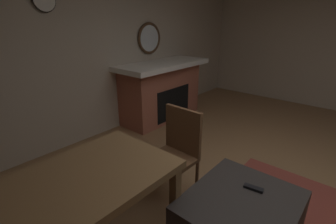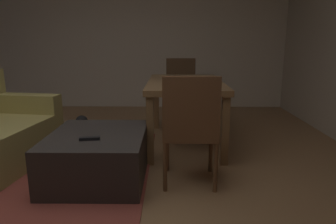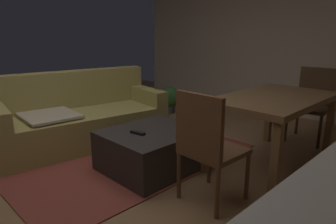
{
  "view_description": "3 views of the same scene",
  "coord_description": "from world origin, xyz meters",
  "px_view_note": "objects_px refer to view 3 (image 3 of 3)",
  "views": [
    {
      "loc": [
        2.18,
        0.36,
        1.75
      ],
      "look_at": [
        0.67,
        -0.94,
        1.0
      ],
      "focal_mm": 26.05,
      "sensor_mm": 36.0,
      "label": 1
    },
    {
      "loc": [
        -1.92,
        -0.85,
        1.18
      ],
      "look_at": [
        0.31,
        -0.82,
        0.67
      ],
      "focal_mm": 32.93,
      "sensor_mm": 36.0,
      "label": 2
    },
    {
      "loc": [
        -1.31,
        -2.36,
        1.36
      ],
      "look_at": [
        -0.1,
        -1.14,
        0.91
      ],
      "focal_mm": 32.16,
      "sensor_mm": 36.0,
      "label": 3
    }
  ],
  "objects_px": {
    "dining_chair_west": "(207,143)",
    "ottoman_coffee_table": "(153,149)",
    "couch": "(80,119)",
    "small_dog": "(173,127)",
    "dining_table": "(274,104)",
    "dining_chair_east": "(313,100)",
    "potted_plant": "(170,98)",
    "tv_remote": "(138,133)"
  },
  "relations": [
    {
      "from": "ottoman_coffee_table",
      "to": "tv_remote",
      "type": "bearing_deg",
      "value": 173.91
    },
    {
      "from": "dining_chair_east",
      "to": "potted_plant",
      "type": "height_order",
      "value": "dining_chair_east"
    },
    {
      "from": "ottoman_coffee_table",
      "to": "dining_chair_east",
      "type": "xyz_separation_m",
      "value": [
        2.06,
        -0.79,
        0.32
      ]
    },
    {
      "from": "small_dog",
      "to": "dining_chair_west",
      "type": "bearing_deg",
      "value": -126.14
    },
    {
      "from": "couch",
      "to": "dining_table",
      "type": "height_order",
      "value": "couch"
    },
    {
      "from": "dining_chair_west",
      "to": "ottoman_coffee_table",
      "type": "bearing_deg",
      "value": 80.47
    },
    {
      "from": "couch",
      "to": "dining_chair_east",
      "type": "height_order",
      "value": "dining_chair_east"
    },
    {
      "from": "tv_remote",
      "to": "small_dog",
      "type": "distance_m",
      "value": 1.11
    },
    {
      "from": "dining_table",
      "to": "dining_chair_east",
      "type": "xyz_separation_m",
      "value": [
        1.1,
        0.01,
        -0.13
      ]
    },
    {
      "from": "couch",
      "to": "tv_remote",
      "type": "distance_m",
      "value": 1.19
    },
    {
      "from": "dining_table",
      "to": "dining_chair_east",
      "type": "height_order",
      "value": "dining_chair_east"
    },
    {
      "from": "dining_table",
      "to": "dining_chair_west",
      "type": "relative_size",
      "value": 1.51
    },
    {
      "from": "tv_remote",
      "to": "potted_plant",
      "type": "bearing_deg",
      "value": 28.41
    },
    {
      "from": "tv_remote",
      "to": "ottoman_coffee_table",
      "type": "bearing_deg",
      "value": -15.03
    },
    {
      "from": "dining_table",
      "to": "potted_plant",
      "type": "height_order",
      "value": "dining_table"
    },
    {
      "from": "dining_table",
      "to": "dining_chair_east",
      "type": "relative_size",
      "value": 1.51
    },
    {
      "from": "tv_remote",
      "to": "dining_chair_west",
      "type": "height_order",
      "value": "dining_chair_west"
    },
    {
      "from": "couch",
      "to": "ottoman_coffee_table",
      "type": "distance_m",
      "value": 1.22
    },
    {
      "from": "ottoman_coffee_table",
      "to": "dining_chair_west",
      "type": "distance_m",
      "value": 0.86
    },
    {
      "from": "dining_chair_west",
      "to": "potted_plant",
      "type": "bearing_deg",
      "value": 50.65
    },
    {
      "from": "dining_chair_west",
      "to": "potted_plant",
      "type": "relative_size",
      "value": 2.0
    },
    {
      "from": "dining_chair_east",
      "to": "dining_chair_west",
      "type": "xyz_separation_m",
      "value": [
        -2.19,
        -0.0,
        0.0
      ]
    },
    {
      "from": "ottoman_coffee_table",
      "to": "small_dog",
      "type": "bearing_deg",
      "value": 31.24
    },
    {
      "from": "tv_remote",
      "to": "potted_plant",
      "type": "relative_size",
      "value": 0.34
    },
    {
      "from": "dining_chair_east",
      "to": "potted_plant",
      "type": "bearing_deg",
      "value": 98.83
    },
    {
      "from": "ottoman_coffee_table",
      "to": "potted_plant",
      "type": "relative_size",
      "value": 2.02
    },
    {
      "from": "ottoman_coffee_table",
      "to": "dining_chair_east",
      "type": "relative_size",
      "value": 1.01
    },
    {
      "from": "tv_remote",
      "to": "dining_chair_west",
      "type": "xyz_separation_m",
      "value": [
        0.04,
        -0.81,
        0.1
      ]
    },
    {
      "from": "tv_remote",
      "to": "potted_plant",
      "type": "xyz_separation_m",
      "value": [
        1.89,
        1.44,
        -0.16
      ]
    },
    {
      "from": "couch",
      "to": "dining_table",
      "type": "xyz_separation_m",
      "value": [
        1.1,
        -2.0,
        0.34
      ]
    },
    {
      "from": "dining_chair_east",
      "to": "tv_remote",
      "type": "bearing_deg",
      "value": 160.15
    },
    {
      "from": "dining_table",
      "to": "dining_chair_west",
      "type": "distance_m",
      "value": 1.1
    },
    {
      "from": "dining_chair_east",
      "to": "potted_plant",
      "type": "relative_size",
      "value": 2.0
    },
    {
      "from": "potted_plant",
      "to": "tv_remote",
      "type": "bearing_deg",
      "value": -142.66
    },
    {
      "from": "dining_chair_west",
      "to": "couch",
      "type": "bearing_deg",
      "value": 90.24
    },
    {
      "from": "tv_remote",
      "to": "dining_table",
      "type": "relative_size",
      "value": 0.11
    },
    {
      "from": "couch",
      "to": "small_dog",
      "type": "height_order",
      "value": "couch"
    },
    {
      "from": "couch",
      "to": "tv_remote",
      "type": "height_order",
      "value": "couch"
    },
    {
      "from": "potted_plant",
      "to": "small_dog",
      "type": "bearing_deg",
      "value": -133.15
    },
    {
      "from": "ottoman_coffee_table",
      "to": "small_dog",
      "type": "relative_size",
      "value": 1.69
    },
    {
      "from": "couch",
      "to": "dining_table",
      "type": "distance_m",
      "value": 2.31
    },
    {
      "from": "dining_chair_west",
      "to": "small_dog",
      "type": "bearing_deg",
      "value": 53.86
    }
  ]
}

